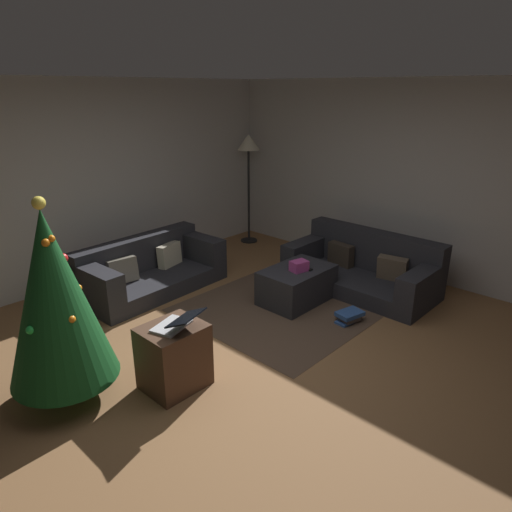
{
  "coord_description": "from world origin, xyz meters",
  "views": [
    {
      "loc": [
        -2.75,
        -2.55,
        2.47
      ],
      "look_at": [
        0.67,
        0.67,
        0.75
      ],
      "focal_mm": 32.3,
      "sensor_mm": 36.0,
      "label": 1
    }
  ],
  "objects_px": {
    "ottoman": "(297,285)",
    "gift_box": "(299,266)",
    "laptop": "(177,323)",
    "side_table": "(174,357)",
    "couch_right": "(364,268)",
    "christmas_tree": "(54,298)",
    "couch_left": "(148,270)",
    "tv_remote": "(306,268)",
    "corner_lamp": "(248,151)",
    "book_stack": "(349,316)"
  },
  "relations": [
    {
      "from": "corner_lamp",
      "to": "couch_right",
      "type": "bearing_deg",
      "value": -98.45
    },
    {
      "from": "couch_right",
      "to": "christmas_tree",
      "type": "height_order",
      "value": "christmas_tree"
    },
    {
      "from": "couch_right",
      "to": "side_table",
      "type": "relative_size",
      "value": 3.27
    },
    {
      "from": "couch_right",
      "to": "laptop",
      "type": "distance_m",
      "value": 3.01
    },
    {
      "from": "ottoman",
      "to": "couch_right",
      "type": "bearing_deg",
      "value": -22.05
    },
    {
      "from": "side_table",
      "to": "laptop",
      "type": "height_order",
      "value": "laptop"
    },
    {
      "from": "couch_left",
      "to": "side_table",
      "type": "xyz_separation_m",
      "value": [
        -1.06,
        -1.93,
        0.03
      ]
    },
    {
      "from": "couch_right",
      "to": "laptop",
      "type": "height_order",
      "value": "laptop"
    },
    {
      "from": "couch_left",
      "to": "ottoman",
      "type": "bearing_deg",
      "value": 119.2
    },
    {
      "from": "couch_left",
      "to": "laptop",
      "type": "relative_size",
      "value": 4.22
    },
    {
      "from": "tv_remote",
      "to": "side_table",
      "type": "distance_m",
      "value": 2.15
    },
    {
      "from": "gift_box",
      "to": "side_table",
      "type": "height_order",
      "value": "side_table"
    },
    {
      "from": "christmas_tree",
      "to": "side_table",
      "type": "distance_m",
      "value": 1.09
    },
    {
      "from": "couch_right",
      "to": "laptop",
      "type": "bearing_deg",
      "value": 89.67
    },
    {
      "from": "tv_remote",
      "to": "side_table",
      "type": "height_order",
      "value": "side_table"
    },
    {
      "from": "gift_box",
      "to": "christmas_tree",
      "type": "xyz_separation_m",
      "value": [
        -2.74,
        0.29,
        0.44
      ]
    },
    {
      "from": "christmas_tree",
      "to": "tv_remote",
      "type": "bearing_deg",
      "value": -6.56
    },
    {
      "from": "gift_box",
      "to": "side_table",
      "type": "distance_m",
      "value": 2.06
    },
    {
      "from": "gift_box",
      "to": "corner_lamp",
      "type": "xyz_separation_m",
      "value": [
        1.33,
        2.11,
        1.03
      ]
    },
    {
      "from": "gift_box",
      "to": "side_table",
      "type": "xyz_separation_m",
      "value": [
        -2.03,
        -0.24,
        -0.2
      ]
    },
    {
      "from": "corner_lamp",
      "to": "christmas_tree",
      "type": "bearing_deg",
      "value": -155.89
    },
    {
      "from": "ottoman",
      "to": "corner_lamp",
      "type": "distance_m",
      "value": 2.75
    },
    {
      "from": "couch_left",
      "to": "tv_remote",
      "type": "bearing_deg",
      "value": 119.04
    },
    {
      "from": "christmas_tree",
      "to": "book_stack",
      "type": "height_order",
      "value": "christmas_tree"
    },
    {
      "from": "ottoman",
      "to": "laptop",
      "type": "distance_m",
      "value": 2.13
    },
    {
      "from": "christmas_tree",
      "to": "laptop",
      "type": "xyz_separation_m",
      "value": [
        0.73,
        -0.58,
        -0.29
      ]
    },
    {
      "from": "laptop",
      "to": "couch_right",
      "type": "bearing_deg",
      "value": -0.46
    },
    {
      "from": "laptop",
      "to": "tv_remote",
      "type": "bearing_deg",
      "value": 6.93
    },
    {
      "from": "side_table",
      "to": "laptop",
      "type": "distance_m",
      "value": 0.35
    },
    {
      "from": "couch_left",
      "to": "tv_remote",
      "type": "height_order",
      "value": "couch_left"
    },
    {
      "from": "laptop",
      "to": "book_stack",
      "type": "xyz_separation_m",
      "value": [
        2.03,
        -0.42,
        -0.56
      ]
    },
    {
      "from": "christmas_tree",
      "to": "laptop",
      "type": "relative_size",
      "value": 3.89
    },
    {
      "from": "gift_box",
      "to": "book_stack",
      "type": "distance_m",
      "value": 0.82
    },
    {
      "from": "tv_remote",
      "to": "christmas_tree",
      "type": "bearing_deg",
      "value": 176.16
    },
    {
      "from": "couch_left",
      "to": "ottoman",
      "type": "relative_size",
      "value": 2.09
    },
    {
      "from": "laptop",
      "to": "corner_lamp",
      "type": "xyz_separation_m",
      "value": [
        3.35,
        2.41,
        0.88
      ]
    },
    {
      "from": "couch_left",
      "to": "book_stack",
      "type": "relative_size",
      "value": 5.69
    },
    {
      "from": "tv_remote",
      "to": "side_table",
      "type": "relative_size",
      "value": 0.28
    },
    {
      "from": "couch_right",
      "to": "ottoman",
      "type": "bearing_deg",
      "value": 68.08
    },
    {
      "from": "couch_left",
      "to": "tv_remote",
      "type": "xyz_separation_m",
      "value": [
        1.07,
        -1.73,
        0.17
      ]
    },
    {
      "from": "laptop",
      "to": "christmas_tree",
      "type": "bearing_deg",
      "value": 141.19
    },
    {
      "from": "couch_left",
      "to": "couch_right",
      "type": "height_order",
      "value": "couch_right"
    },
    {
      "from": "ottoman",
      "to": "corner_lamp",
      "type": "xyz_separation_m",
      "value": [
        1.28,
        2.06,
        1.3
      ]
    },
    {
      "from": "ottoman",
      "to": "gift_box",
      "type": "height_order",
      "value": "gift_box"
    },
    {
      "from": "ottoman",
      "to": "tv_remote",
      "type": "bearing_deg",
      "value": -60.87
    },
    {
      "from": "laptop",
      "to": "side_table",
      "type": "bearing_deg",
      "value": 106.54
    },
    {
      "from": "tv_remote",
      "to": "side_table",
      "type": "bearing_deg",
      "value": -171.87
    },
    {
      "from": "gift_box",
      "to": "corner_lamp",
      "type": "relative_size",
      "value": 0.11
    },
    {
      "from": "tv_remote",
      "to": "christmas_tree",
      "type": "distance_m",
      "value": 2.9
    },
    {
      "from": "book_stack",
      "to": "corner_lamp",
      "type": "distance_m",
      "value": 3.43
    }
  ]
}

